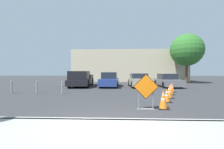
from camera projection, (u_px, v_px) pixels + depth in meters
The scene contains 18 objects.
ground_plane at pixel (114, 88), 14.46m from camera, with size 96.00×96.00×0.00m, color #333335.
sidewalk_strip at pixel (102, 141), 3.16m from camera, with size 28.51×2.61×0.14m.
curb_lip at pixel (107, 121), 4.46m from camera, with size 28.51×0.20×0.14m.
road_closed_sign at pixel (146, 90), 6.12m from camera, with size 1.03×0.20×1.46m.
traffic_cone_nearest at pixel (163, 99), 6.24m from camera, with size 0.44×0.44×0.81m.
traffic_cone_second at pixel (167, 95), 7.65m from camera, with size 0.45×0.45×0.70m.
traffic_cone_third at pixel (169, 92), 8.85m from camera, with size 0.49×0.49×0.72m.
traffic_cone_fourth at pixel (170, 89), 10.17m from camera, with size 0.51×0.51×0.75m.
traffic_cone_fifth at pixel (172, 87), 11.50m from camera, with size 0.50×0.50×0.73m.
pickup_truck at pixel (81, 80), 15.89m from camera, with size 2.31×5.64×1.63m.
parked_car_nearest at pixel (109, 80), 15.91m from camera, with size 1.94×4.67×1.52m.
parked_car_second at pixel (139, 80), 15.54m from camera, with size 1.97×4.25×1.39m.
parked_car_third at pixel (167, 81), 15.76m from camera, with size 1.85×4.57×1.36m.
bollard_nearest at pixel (62, 87), 10.49m from camera, with size 0.12×0.12×0.88m.
bollard_second at pixel (37, 87), 10.56m from camera, with size 0.12×0.12×0.93m.
bollard_third at pixel (12, 87), 10.63m from camera, with size 0.12×0.12×0.91m.
building_facade_backdrop at pixel (128, 66), 25.68m from camera, with size 18.46×5.00×5.11m.
street_tree_behind_lot at pixel (187, 50), 20.58m from camera, with size 4.40×4.40×6.79m.
Camera 1 is at (0.34, -4.43, 1.54)m, focal length 24.00 mm.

